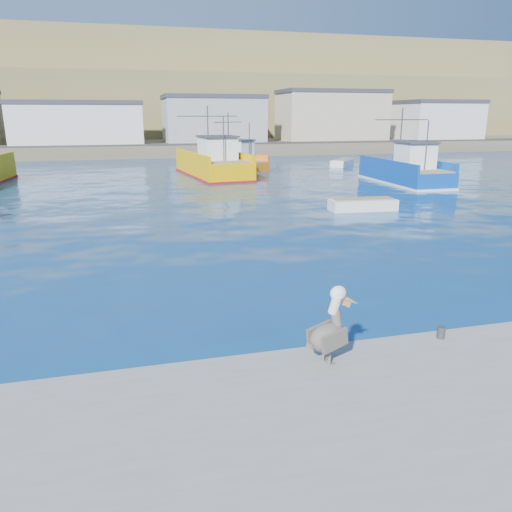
{
  "coord_description": "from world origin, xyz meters",
  "views": [
    {
      "loc": [
        -4.25,
        -13.06,
        5.78
      ],
      "look_at": [
        -0.12,
        2.49,
        1.2
      ],
      "focal_mm": 35.0,
      "sensor_mm": 36.0,
      "label": 1
    }
  ],
  "objects": [
    {
      "name": "trawler_blue",
      "position": [
        19.49,
        25.72,
        1.0
      ],
      "size": [
        5.08,
        10.63,
        6.42
      ],
      "color": "#083E9B",
      "rests_on": "ground"
    },
    {
      "name": "skiff_far",
      "position": [
        20.58,
        41.23,
        0.31
      ],
      "size": [
        4.11,
        4.41,
        0.97
      ],
      "color": "silver",
      "rests_on": "ground"
    },
    {
      "name": "far_shore",
      "position": [
        0.0,
        109.2,
        8.98
      ],
      "size": [
        200.0,
        81.0,
        24.0
      ],
      "color": "brown",
      "rests_on": "ground"
    },
    {
      "name": "ground",
      "position": [
        0.0,
        0.0,
        0.0
      ],
      "size": [
        260.0,
        260.0,
        0.0
      ],
      "primitive_type": "plane",
      "color": "#072453",
      "rests_on": "ground"
    },
    {
      "name": "skiff_mid",
      "position": [
        10.13,
        15.06,
        0.29
      ],
      "size": [
        4.23,
        1.74,
        0.9
      ],
      "color": "silver",
      "rests_on": "ground"
    },
    {
      "name": "dock_bollards",
      "position": [
        0.6,
        -3.4,
        0.65
      ],
      "size": [
        36.2,
        0.2,
        0.3
      ],
      "color": "#4C4C4C",
      "rests_on": "dock"
    },
    {
      "name": "pelican",
      "position": [
        -0.12,
        -3.82,
        1.24
      ],
      "size": [
        1.38,
        0.84,
        1.74
      ],
      "color": "#595451",
      "rests_on": "dock"
    },
    {
      "name": "trawler_yellow_b",
      "position": [
        4.29,
        35.37,
        1.12
      ],
      "size": [
        6.07,
        13.17,
        6.7
      ],
      "color": "#E5A500",
      "rests_on": "ground"
    },
    {
      "name": "boat_orange",
      "position": [
        7.48,
        39.69,
        1.0
      ],
      "size": [
        6.57,
        8.01,
        6.0
      ],
      "color": "orange",
      "rests_on": "ground"
    }
  ]
}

